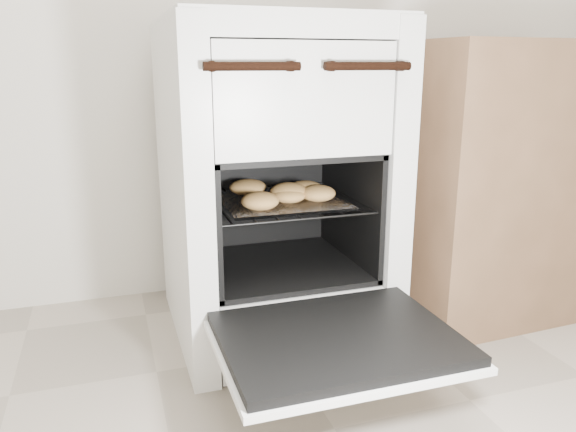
% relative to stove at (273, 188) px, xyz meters
% --- Properties ---
extents(stove, '(0.55, 0.61, 0.85)m').
position_rel_stove_xyz_m(stove, '(0.00, 0.00, 0.00)').
color(stove, silver).
rests_on(stove, ground).
extents(oven_door, '(0.50, 0.39, 0.03)m').
position_rel_stove_xyz_m(oven_door, '(0.00, -0.47, -0.23)').
color(oven_door, black).
rests_on(oven_door, stove).
extents(oven_rack, '(0.40, 0.39, 0.01)m').
position_rel_stove_xyz_m(oven_rack, '(0.00, -0.06, -0.03)').
color(oven_rack, black).
rests_on(oven_rack, stove).
extents(foil_sheet, '(0.31, 0.28, 0.01)m').
position_rel_stove_xyz_m(foil_sheet, '(0.00, -0.08, -0.02)').
color(foil_sheet, silver).
rests_on(foil_sheet, oven_rack).
extents(baked_rolls, '(0.28, 0.27, 0.05)m').
position_rel_stove_xyz_m(baked_rolls, '(0.00, -0.09, 0.00)').
color(baked_rolls, '#B58C48').
rests_on(baked_rolls, foil_sheet).
extents(counter, '(0.83, 0.58, 0.80)m').
position_rel_stove_xyz_m(counter, '(0.77, -0.00, -0.01)').
color(counter, brown).
rests_on(counter, ground).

